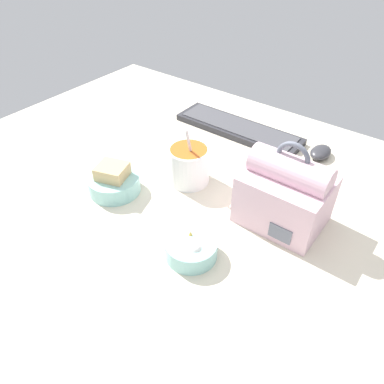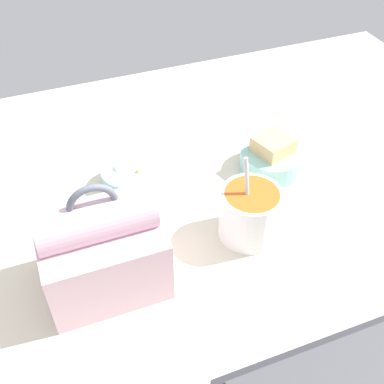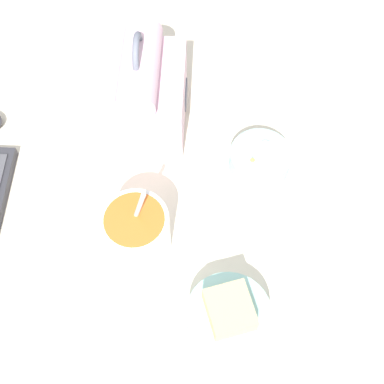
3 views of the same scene
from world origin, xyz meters
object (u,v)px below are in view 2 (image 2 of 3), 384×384
lunch_bag (101,249)px  bento_bowl_sandwich (272,157)px  bento_bowl_snacks (130,176)px  keyboard (362,370)px  soup_cup (250,213)px

lunch_bag → bento_bowl_sandwich: size_ratio=1.61×
bento_bowl_sandwich → bento_bowl_snacks: bearing=-10.7°
keyboard → soup_cup: soup_cup is taller
bento_bowl_sandwich → soup_cup: bearing=50.2°
keyboard → soup_cup: bearing=-83.8°
lunch_bag → bento_bowl_sandwich: 40.19cm
bento_bowl_sandwich → bento_bowl_snacks: size_ratio=1.18×
bento_bowl_sandwich → keyboard: bearing=78.4°
lunch_bag → soup_cup: size_ratio=1.28×
keyboard → lunch_bag: lunch_bag is taller
lunch_bag → bento_bowl_snacks: size_ratio=1.91×
bento_bowl_sandwich → bento_bowl_snacks: 27.92cm
bento_bowl_snacks → bento_bowl_sandwich: bearing=169.3°
lunch_bag → bento_bowl_snacks: (-9.47, -20.40, -5.38)cm
keyboard → soup_cup: (3.09, -28.47, 3.89)cm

